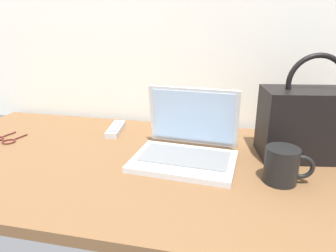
# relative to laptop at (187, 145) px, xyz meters

# --- Properties ---
(desk) EXTENTS (1.60, 0.76, 0.03)m
(desk) POSITION_rel_laptop_xyz_m (-0.10, -0.04, -0.06)
(desk) COLOR brown
(desk) RESTS_ON ground
(laptop) EXTENTS (0.33, 0.28, 0.22)m
(laptop) POSITION_rel_laptop_xyz_m (0.00, 0.00, 0.00)
(laptop) COLOR silver
(laptop) RESTS_ON desk
(coffee_mug) EXTENTS (0.13, 0.09, 0.10)m
(coffee_mug) POSITION_rel_laptop_xyz_m (0.28, -0.09, 0.00)
(coffee_mug) COLOR black
(coffee_mug) RESTS_ON desk
(remote_control_near) EXTENTS (0.07, 0.16, 0.02)m
(remote_control_near) POSITION_rel_laptop_xyz_m (-0.32, 0.18, -0.03)
(remote_control_near) COLOR #B7B7B7
(remote_control_near) RESTS_ON desk
(eyeglasses) EXTENTS (0.12, 0.12, 0.01)m
(eyeglasses) POSITION_rel_laptop_xyz_m (-0.68, 0.00, -0.04)
(eyeglasses) COLOR #591E19
(eyeglasses) RESTS_ON desk
(handbag) EXTENTS (0.32, 0.21, 0.33)m
(handbag) POSITION_rel_laptop_xyz_m (0.37, 0.10, 0.07)
(handbag) COLOR black
(handbag) RESTS_ON desk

